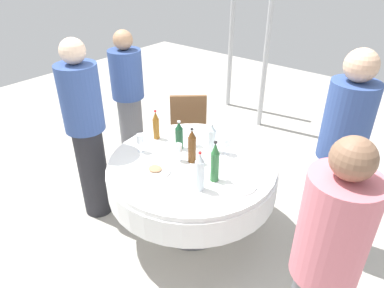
{
  "coord_description": "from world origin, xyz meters",
  "views": [
    {
      "loc": [
        1.51,
        -1.87,
        2.3
      ],
      "look_at": [
        0.0,
        0.0,
        0.9
      ],
      "focal_mm": 32.55,
      "sensor_mm": 36.0,
      "label": 1
    }
  ],
  "objects_px": {
    "plate_mid": "(241,185)",
    "person_left": "(323,269)",
    "bottle_clear_south": "(200,172)",
    "wine_glass_front": "(227,142)",
    "chair_right": "(188,121)",
    "plate_inner": "(155,170)",
    "wine_glass_right": "(178,149)",
    "dining_table": "(192,176)",
    "wine_glass_far": "(140,140)",
    "person_east": "(129,101)",
    "person_rear": "(339,155)",
    "bottle_green_east": "(215,163)",
    "bottle_brown_rear": "(193,146)",
    "bottle_clear_front": "(212,138)",
    "person_south": "(86,131)",
    "wine_glass_south": "(193,136)",
    "bottle_amber_right": "(156,126)",
    "bottle_dark_green_left": "(179,136)"
  },
  "relations": [
    {
      "from": "bottle_brown_rear",
      "to": "chair_right",
      "type": "relative_size",
      "value": 0.35
    },
    {
      "from": "bottle_green_east",
      "to": "wine_glass_front",
      "type": "distance_m",
      "value": 0.4
    },
    {
      "from": "plate_mid",
      "to": "person_left",
      "type": "relative_size",
      "value": 0.15
    },
    {
      "from": "plate_mid",
      "to": "wine_glass_right",
      "type": "bearing_deg",
      "value": -177.68
    },
    {
      "from": "dining_table",
      "to": "wine_glass_right",
      "type": "xyz_separation_m",
      "value": [
        -0.1,
        -0.06,
        0.26
      ]
    },
    {
      "from": "bottle_clear_front",
      "to": "person_left",
      "type": "relative_size",
      "value": 0.16
    },
    {
      "from": "plate_inner",
      "to": "person_rear",
      "type": "bearing_deg",
      "value": 38.35
    },
    {
      "from": "plate_inner",
      "to": "plate_mid",
      "type": "bearing_deg",
      "value": 22.77
    },
    {
      "from": "bottle_dark_green_left",
      "to": "wine_glass_south",
      "type": "xyz_separation_m",
      "value": [
        0.06,
        0.11,
        -0.02
      ]
    },
    {
      "from": "wine_glass_south",
      "to": "person_left",
      "type": "relative_size",
      "value": 0.08
    },
    {
      "from": "bottle_green_east",
      "to": "person_east",
      "type": "xyz_separation_m",
      "value": [
        -1.51,
        0.51,
        -0.08
      ]
    },
    {
      "from": "wine_glass_front",
      "to": "chair_right",
      "type": "relative_size",
      "value": 0.17
    },
    {
      "from": "person_south",
      "to": "bottle_amber_right",
      "type": "bearing_deg",
      "value": -62.12
    },
    {
      "from": "wine_glass_south",
      "to": "plate_inner",
      "type": "relative_size",
      "value": 0.55
    },
    {
      "from": "bottle_dark_green_left",
      "to": "bottle_clear_south",
      "type": "relative_size",
      "value": 0.83
    },
    {
      "from": "bottle_amber_right",
      "to": "chair_right",
      "type": "relative_size",
      "value": 0.32
    },
    {
      "from": "person_left",
      "to": "chair_right",
      "type": "height_order",
      "value": "person_left"
    },
    {
      "from": "bottle_green_east",
      "to": "bottle_dark_green_left",
      "type": "height_order",
      "value": "bottle_green_east"
    },
    {
      "from": "bottle_clear_south",
      "to": "plate_mid",
      "type": "distance_m",
      "value": 0.34
    },
    {
      "from": "bottle_dark_green_left",
      "to": "bottle_clear_front",
      "type": "bearing_deg",
      "value": 29.78
    },
    {
      "from": "dining_table",
      "to": "person_south",
      "type": "height_order",
      "value": "person_south"
    },
    {
      "from": "wine_glass_right",
      "to": "chair_right",
      "type": "relative_size",
      "value": 0.17
    },
    {
      "from": "bottle_clear_front",
      "to": "wine_glass_front",
      "type": "bearing_deg",
      "value": 16.15
    },
    {
      "from": "bottle_amber_right",
      "to": "person_left",
      "type": "relative_size",
      "value": 0.17
    },
    {
      "from": "bottle_clear_front",
      "to": "chair_right",
      "type": "relative_size",
      "value": 0.3
    },
    {
      "from": "plate_inner",
      "to": "bottle_clear_front",
      "type": "bearing_deg",
      "value": 73.73
    },
    {
      "from": "bottle_green_east",
      "to": "plate_inner",
      "type": "bearing_deg",
      "value": -154.88
    },
    {
      "from": "wine_glass_south",
      "to": "chair_right",
      "type": "xyz_separation_m",
      "value": [
        -0.63,
        0.7,
        -0.32
      ]
    },
    {
      "from": "bottle_green_east",
      "to": "chair_right",
      "type": "distance_m",
      "value": 1.52
    },
    {
      "from": "bottle_dark_green_left",
      "to": "plate_inner",
      "type": "distance_m",
      "value": 0.42
    },
    {
      "from": "wine_glass_right",
      "to": "dining_table",
      "type": "bearing_deg",
      "value": 31.43
    },
    {
      "from": "person_left",
      "to": "person_rear",
      "type": "relative_size",
      "value": 0.94
    },
    {
      "from": "person_rear",
      "to": "bottle_clear_front",
      "type": "bearing_deg",
      "value": -101.05
    },
    {
      "from": "bottle_green_east",
      "to": "bottle_amber_right",
      "type": "xyz_separation_m",
      "value": [
        -0.79,
        0.2,
        -0.03
      ]
    },
    {
      "from": "dining_table",
      "to": "bottle_clear_front",
      "type": "bearing_deg",
      "value": 84.27
    },
    {
      "from": "wine_glass_far",
      "to": "plate_mid",
      "type": "xyz_separation_m",
      "value": [
        0.93,
        0.12,
        -0.11
      ]
    },
    {
      "from": "bottle_brown_rear",
      "to": "bottle_clear_south",
      "type": "height_order",
      "value": "bottle_clear_south"
    },
    {
      "from": "person_south",
      "to": "person_left",
      "type": "bearing_deg",
      "value": -115.91
    },
    {
      "from": "bottle_clear_south",
      "to": "plate_mid",
      "type": "xyz_separation_m",
      "value": [
        0.21,
        0.22,
        -0.14
      ]
    },
    {
      "from": "bottle_clear_south",
      "to": "wine_glass_front",
      "type": "distance_m",
      "value": 0.55
    },
    {
      "from": "plate_inner",
      "to": "person_rear",
      "type": "relative_size",
      "value": 0.14
    },
    {
      "from": "wine_glass_right",
      "to": "plate_mid",
      "type": "xyz_separation_m",
      "value": [
        0.59,
        0.02,
        -0.1
      ]
    },
    {
      "from": "bottle_green_east",
      "to": "bottle_brown_rear",
      "type": "height_order",
      "value": "bottle_green_east"
    },
    {
      "from": "bottle_clear_south",
      "to": "person_south",
      "type": "distance_m",
      "value": 1.17
    },
    {
      "from": "person_east",
      "to": "person_south",
      "type": "height_order",
      "value": "person_south"
    },
    {
      "from": "wine_glass_far",
      "to": "person_rear",
      "type": "xyz_separation_m",
      "value": [
        1.41,
        0.73,
        0.05
      ]
    },
    {
      "from": "person_left",
      "to": "plate_inner",
      "type": "bearing_deg",
      "value": -76.75
    },
    {
      "from": "bottle_clear_front",
      "to": "person_south",
      "type": "height_order",
      "value": "person_south"
    },
    {
      "from": "plate_mid",
      "to": "plate_inner",
      "type": "xyz_separation_m",
      "value": [
        -0.62,
        -0.26,
        0.0
      ]
    },
    {
      "from": "wine_glass_far",
      "to": "person_east",
      "type": "xyz_separation_m",
      "value": [
        -0.77,
        0.57,
        -0.04
      ]
    }
  ]
}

